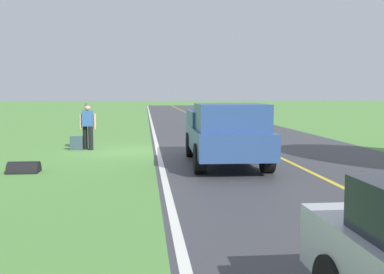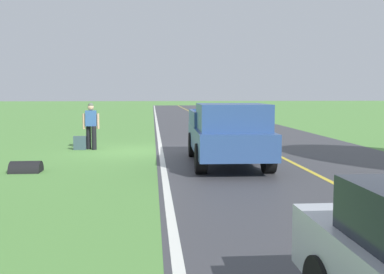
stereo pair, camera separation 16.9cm
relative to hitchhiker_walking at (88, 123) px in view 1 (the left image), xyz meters
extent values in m
plane|color=#568E42|center=(-1.58, 0.79, -0.98)|extent=(200.00, 200.00, 0.00)
cube|color=#3D3D42|center=(-6.53, 0.79, -0.98)|extent=(8.24, 120.00, 0.00)
cube|color=silver|center=(-2.59, 0.79, -0.98)|extent=(0.16, 117.60, 0.00)
cube|color=gold|center=(-6.53, 0.79, -0.98)|extent=(0.14, 117.60, 0.00)
cylinder|color=black|center=(-0.12, 0.15, -0.54)|extent=(0.18, 0.18, 0.88)
cylinder|color=black|center=(0.11, -0.08, -0.54)|extent=(0.18, 0.18, 0.88)
cube|color=#335999|center=(0.00, 0.03, 0.19)|extent=(0.41, 0.28, 0.58)
sphere|color=tan|center=(0.00, 0.03, 0.59)|extent=(0.23, 0.23, 0.23)
sphere|color=#4C564C|center=(0.00, 0.03, 0.67)|extent=(0.20, 0.20, 0.20)
cube|color=navy|center=(0.01, -0.17, 0.22)|extent=(0.33, 0.21, 0.44)
cylinder|color=tan|center=(-0.26, 0.04, 0.08)|extent=(0.10, 0.10, 0.58)
cylinder|color=tan|center=(0.26, 0.06, 0.08)|extent=(0.10, 0.10, 0.58)
cube|color=#384C56|center=(0.42, 0.10, -0.73)|extent=(0.47, 0.22, 0.51)
cube|color=#2D4C84|center=(-4.50, 3.81, -0.23)|extent=(2.15, 5.45, 0.70)
cube|color=#2D4C84|center=(-4.47, 5.00, 0.48)|extent=(1.90, 2.21, 0.72)
cube|color=black|center=(-4.47, 5.00, 0.55)|extent=(1.72, 1.34, 0.43)
cube|color=#2D4C84|center=(-5.47, 2.76, 0.34)|extent=(0.18, 3.03, 0.45)
cube|color=#2D4C84|center=(-3.59, 2.71, 0.34)|extent=(0.18, 3.03, 0.45)
cube|color=#2D4C84|center=(-4.57, 1.22, 0.34)|extent=(1.84, 0.15, 0.45)
cylinder|color=black|center=(-5.35, 5.59, -0.58)|extent=(0.32, 0.81, 0.80)
cylinder|color=black|center=(-3.55, 5.54, -0.58)|extent=(0.32, 0.81, 0.80)
cylinder|color=black|center=(-5.44, 2.29, -0.58)|extent=(0.32, 0.81, 0.80)
cylinder|color=black|center=(-3.64, 2.24, -0.58)|extent=(0.32, 0.81, 0.80)
cylinder|color=black|center=(1.10, 4.90, -0.98)|extent=(0.80, 0.60, 0.60)
camera|label=1|loc=(-2.12, 17.36, 1.14)|focal=42.87mm
camera|label=2|loc=(-2.29, 17.38, 1.14)|focal=42.87mm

